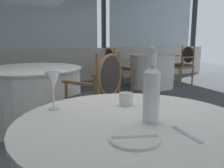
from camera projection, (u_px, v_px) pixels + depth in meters
name	position (u px, v px, depth m)	size (l,w,h in m)	color
ground_plane	(113.00, 160.00, 2.25)	(14.56, 14.56, 0.00)	#4C5156
window_wall_far	(46.00, 37.00, 5.85)	(9.57, 0.14, 2.81)	silver
side_plate	(135.00, 138.00, 0.92)	(0.20, 0.20, 0.01)	white
butter_knife	(135.00, 137.00, 0.92)	(0.18, 0.02, 0.00)	silver
dinner_fork	(187.00, 134.00, 0.96)	(0.18, 0.02, 0.00)	silver
water_bottle	(151.00, 92.00, 1.09)	(0.08, 0.08, 0.35)	white
wine_glass	(53.00, 82.00, 1.27)	(0.08, 0.08, 0.20)	white
water_tumbler	(126.00, 99.00, 1.38)	(0.08, 0.08, 0.07)	white
background_table_0	(152.00, 71.00, 5.50)	(1.03, 1.03, 0.74)	white
dining_chair_0_0	(184.00, 62.00, 5.87)	(0.49, 0.56, 0.92)	olive
dining_chair_0_1	(115.00, 66.00, 5.07)	(0.49, 0.56, 0.92)	olive
background_table_1	(33.00, 96.00, 3.13)	(1.27, 1.27, 0.74)	white
dining_chair_1_0	(100.00, 91.00, 2.55)	(0.66, 0.64, 0.98)	olive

